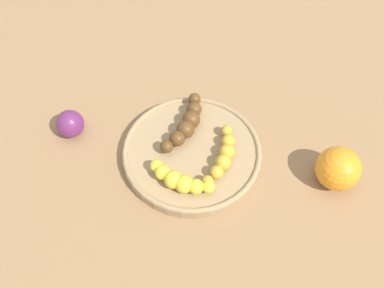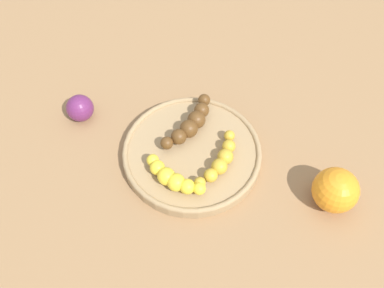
{
  "view_description": "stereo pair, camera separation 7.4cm",
  "coord_description": "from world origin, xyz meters",
  "px_view_note": "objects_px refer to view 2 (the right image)",
  "views": [
    {
      "loc": [
        0.32,
        0.29,
        0.64
      ],
      "look_at": [
        0.0,
        0.0,
        0.04
      ],
      "focal_mm": 39.81,
      "sensor_mm": 36.0,
      "label": 1
    },
    {
      "loc": [
        0.27,
        0.34,
        0.64
      ],
      "look_at": [
        0.0,
        0.0,
        0.04
      ],
      "focal_mm": 39.81,
      "sensor_mm": 36.0,
      "label": 2
    }
  ],
  "objects_px": {
    "plum_purple": "(80,108)",
    "orange_fruit": "(335,190)",
    "banana_overripe": "(191,123)",
    "banana_yellow": "(172,178)",
    "banana_spotted": "(220,161)",
    "fruit_bowl": "(192,152)"
  },
  "relations": [
    {
      "from": "plum_purple",
      "to": "orange_fruit",
      "type": "xyz_separation_m",
      "value": [
        -0.24,
        0.42,
        0.01
      ]
    },
    {
      "from": "banana_overripe",
      "to": "banana_yellow",
      "type": "relative_size",
      "value": 1.21
    },
    {
      "from": "banana_yellow",
      "to": "banana_spotted",
      "type": "relative_size",
      "value": 0.94
    },
    {
      "from": "banana_yellow",
      "to": "banana_spotted",
      "type": "xyz_separation_m",
      "value": [
        -0.09,
        0.02,
        -0.0
      ]
    },
    {
      "from": "banana_spotted",
      "to": "orange_fruit",
      "type": "relative_size",
      "value": 1.61
    },
    {
      "from": "fruit_bowl",
      "to": "banana_spotted",
      "type": "xyz_separation_m",
      "value": [
        -0.02,
        0.06,
        0.02
      ]
    },
    {
      "from": "fruit_bowl",
      "to": "banana_overripe",
      "type": "relative_size",
      "value": 1.81
    },
    {
      "from": "orange_fruit",
      "to": "plum_purple",
      "type": "bearing_deg",
      "value": -60.83
    },
    {
      "from": "banana_spotted",
      "to": "plum_purple",
      "type": "bearing_deg",
      "value": -176.24
    },
    {
      "from": "plum_purple",
      "to": "banana_yellow",
      "type": "bearing_deg",
      "value": 100.19
    },
    {
      "from": "banana_overripe",
      "to": "banana_yellow",
      "type": "xyz_separation_m",
      "value": [
        0.1,
        0.07,
        -0.0
      ]
    },
    {
      "from": "plum_purple",
      "to": "orange_fruit",
      "type": "distance_m",
      "value": 0.48
    },
    {
      "from": "plum_purple",
      "to": "fruit_bowl",
      "type": "bearing_deg",
      "value": 118.18
    },
    {
      "from": "banana_spotted",
      "to": "banana_yellow",
      "type": "bearing_deg",
      "value": -127.58
    },
    {
      "from": "fruit_bowl",
      "to": "banana_overripe",
      "type": "xyz_separation_m",
      "value": [
        -0.03,
        -0.04,
        0.02
      ]
    },
    {
      "from": "banana_overripe",
      "to": "orange_fruit",
      "type": "height_order",
      "value": "orange_fruit"
    },
    {
      "from": "banana_overripe",
      "to": "orange_fruit",
      "type": "bearing_deg",
      "value": 3.31
    },
    {
      "from": "banana_yellow",
      "to": "plum_purple",
      "type": "distance_m",
      "value": 0.24
    },
    {
      "from": "banana_yellow",
      "to": "banana_overripe",
      "type": "bearing_deg",
      "value": -159.95
    },
    {
      "from": "banana_yellow",
      "to": "banana_spotted",
      "type": "distance_m",
      "value": 0.09
    },
    {
      "from": "banana_spotted",
      "to": "plum_purple",
      "type": "xyz_separation_m",
      "value": [
        0.13,
        -0.26,
        -0.01
      ]
    },
    {
      "from": "banana_yellow",
      "to": "orange_fruit",
      "type": "xyz_separation_m",
      "value": [
        -0.19,
        0.19,
        0.0
      ]
    }
  ]
}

